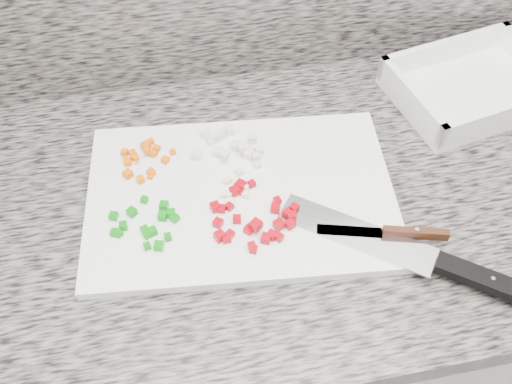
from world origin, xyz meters
TOP-DOWN VIEW (x-y plane):
  - cabinet at (0.00, 1.44)m, footprint 3.92×0.62m
  - countertop at (0.00, 1.44)m, footprint 3.96×0.64m
  - cutting_board at (-0.10, 1.44)m, footprint 0.50×0.36m
  - carrot_pile at (-0.24, 1.53)m, footprint 0.09×0.09m
  - onion_pile at (-0.10, 1.53)m, footprint 0.12×0.11m
  - green_pepper_pile at (-0.24, 1.40)m, footprint 0.10×0.10m
  - red_pepper_pile at (-0.09, 1.38)m, footprint 0.14×0.14m
  - garlic_pile at (-0.11, 1.44)m, footprint 0.05×0.06m
  - chef_knife at (0.15, 1.25)m, footprint 0.33×0.26m
  - paring_knife at (0.11, 1.31)m, footprint 0.19×0.07m
  - tray at (0.35, 1.59)m, footprint 0.31×0.25m

SIDE VIEW (x-z plane):
  - cabinet at x=0.00m, z-range 0.00..0.86m
  - countertop at x=0.00m, z-range 0.86..0.90m
  - cutting_board at x=-0.10m, z-range 0.90..0.92m
  - tray at x=0.35m, z-range 0.89..0.95m
  - garlic_pile at x=-0.11m, z-range 0.92..0.92m
  - green_pepper_pile at x=-0.24m, z-range 0.92..0.93m
  - chef_knife at x=0.15m, z-range 0.91..0.93m
  - carrot_pile at x=-0.24m, z-range 0.91..0.93m
  - paring_knife at x=0.11m, z-range 0.91..0.93m
  - onion_pile at x=-0.10m, z-range 0.91..0.93m
  - red_pepper_pile at x=-0.09m, z-range 0.91..0.94m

